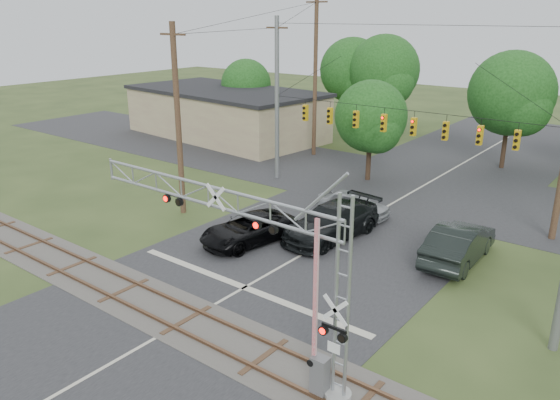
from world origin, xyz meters
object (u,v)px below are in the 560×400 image
Objects in this scene: crossing_gantry at (255,250)px; commercial_building at (225,113)px; traffic_signal_span at (412,119)px; car_dark at (332,222)px; pickup_black at (249,229)px; sedan_silver at (354,204)px.

crossing_gantry is 37.83m from commercial_building.
crossing_gantry reaches higher than commercial_building.
traffic_signal_span is 0.93× the size of commercial_building.
pickup_black is at bearing -127.74° from car_dark.
traffic_signal_span is at bearing -14.15° from commercial_building.
sedan_silver is at bearing -23.17° from commercial_building.
commercial_building is (-23.50, 8.44, -3.28)m from traffic_signal_span.
car_dark is at bearing 110.08° from crossing_gantry.
crossing_gantry reaches higher than car_dark.
car_dark reaches higher than sedan_silver.
traffic_signal_span reaches higher than commercial_building.
crossing_gantry is at bearing -63.57° from car_dark.
traffic_signal_span is 3.02× the size of car_dark.
pickup_black is 7.34m from sedan_silver.
sedan_silver is at bearing 108.18° from crossing_gantry.
commercial_building is (-21.75, 11.95, 1.57)m from sedan_silver.
commercial_building is (-22.56, 15.67, 1.40)m from car_dark.
traffic_signal_span reaches higher than sedan_silver.
pickup_black reaches higher than sedan_silver.
commercial_building is at bearing 146.48° from pickup_black.
crossing_gantry reaches higher than sedan_silver.
car_dark is 0.31× the size of commercial_building.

